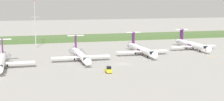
# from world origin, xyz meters

# --- Properties ---
(ground_plane) EXTENTS (500.00, 500.00, 0.00)m
(ground_plane) POSITION_xyz_m (0.00, 30.00, 0.00)
(ground_plane) COLOR #9E9B96
(grass_berm) EXTENTS (320.00, 20.00, 2.39)m
(grass_berm) POSITION_xyz_m (0.00, 77.76, 1.20)
(grass_berm) COLOR #4C6B38
(grass_berm) RESTS_ON ground
(regional_jet_nearest) EXTENTS (22.81, 31.00, 9.00)m
(regional_jet_nearest) POSITION_xyz_m (-42.72, 4.90, 2.54)
(regional_jet_nearest) COLOR white
(regional_jet_nearest) RESTS_ON ground
(regional_jet_second) EXTENTS (22.81, 31.00, 9.00)m
(regional_jet_second) POSITION_xyz_m (-13.83, 11.05, 2.54)
(regional_jet_second) COLOR white
(regional_jet_second) RESTS_ON ground
(regional_jet_third) EXTENTS (22.81, 31.00, 9.00)m
(regional_jet_third) POSITION_xyz_m (14.03, 18.17, 2.54)
(regional_jet_third) COLOR white
(regional_jet_third) RESTS_ON ground
(regional_jet_fourth) EXTENTS (22.81, 31.00, 9.00)m
(regional_jet_fourth) POSITION_xyz_m (42.67, 26.42, 2.54)
(regional_jet_fourth) COLOR white
(regional_jet_fourth) RESTS_ON ground
(antenna_mast) EXTENTS (4.40, 0.50, 23.28)m
(antenna_mast) POSITION_xyz_m (-28.87, 51.99, 9.66)
(antenna_mast) COLOR #B2B2B7
(antenna_mast) RESTS_ON ground
(baggage_tug) EXTENTS (1.72, 3.20, 2.30)m
(baggage_tug) POSITION_xyz_m (-8.72, -13.22, 1.00)
(baggage_tug) COLOR yellow
(baggage_tug) RESTS_ON ground
(safety_cone_front_marker) EXTENTS (0.44, 0.44, 0.55)m
(safety_cone_front_marker) POSITION_xyz_m (38.93, 4.06, 0.28)
(safety_cone_front_marker) COLOR orange
(safety_cone_front_marker) RESTS_ON ground
(safety_cone_mid_marker) EXTENTS (0.44, 0.44, 0.55)m
(safety_cone_mid_marker) POSITION_xyz_m (42.45, 4.04, 0.28)
(safety_cone_mid_marker) COLOR orange
(safety_cone_mid_marker) RESTS_ON ground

